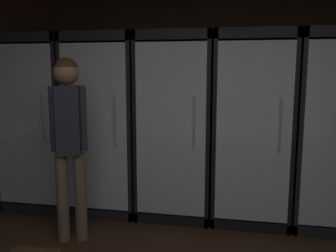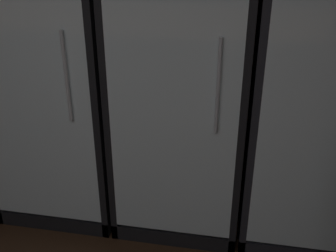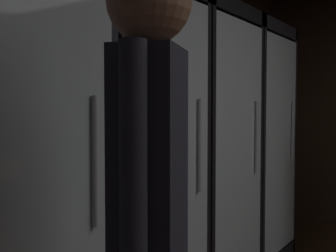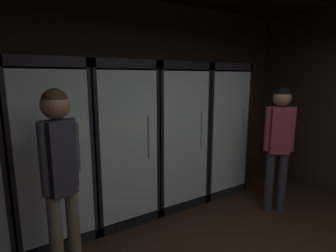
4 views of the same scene
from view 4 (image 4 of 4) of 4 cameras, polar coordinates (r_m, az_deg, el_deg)
wall_back at (r=3.77m, az=-5.79°, el=4.78°), size 6.00×0.06×2.80m
cooler_left at (r=3.16m, az=-24.19°, el=-5.37°), size 0.78×0.66×1.97m
cooler_center at (r=3.36m, az=-10.66°, el=-3.60°), size 0.78×0.66×1.97m
cooler_right at (r=3.72m, az=0.75°, el=-2.04°), size 0.78×0.66×1.97m
cooler_far_right at (r=4.20m, az=9.89°, el=-0.80°), size 0.78×0.66×1.97m
shopper_near at (r=2.34m, az=-22.28°, el=-8.29°), size 0.31×0.22×1.69m
shopper_far at (r=3.68m, az=22.84°, el=-2.14°), size 0.31×0.28×1.65m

